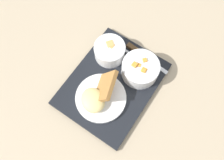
{
  "coord_description": "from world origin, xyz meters",
  "views": [
    {
      "loc": [
        0.23,
        0.2,
        0.82
      ],
      "look_at": [
        0.0,
        0.0,
        0.05
      ],
      "focal_mm": 38.0,
      "sensor_mm": 36.0,
      "label": 1
    }
  ],
  "objects": [
    {
      "name": "plate_main",
      "position": [
        0.07,
        0.0,
        0.04
      ],
      "size": [
        0.18,
        0.18,
        0.1
      ],
      "color": "white",
      "rests_on": "serving_tray"
    },
    {
      "name": "ground_plane",
      "position": [
        0.0,
        0.0,
        0.0
      ],
      "size": [
        4.0,
        4.0,
        0.0
      ],
      "primitive_type": "plane",
      "color": "tan"
    },
    {
      "name": "bowl_salad",
      "position": [
        -0.1,
        0.05,
        0.05
      ],
      "size": [
        0.13,
        0.13,
        0.07
      ],
      "color": "white",
      "rests_on": "serving_tray"
    },
    {
      "name": "spoon",
      "position": [
        -0.13,
        0.01,
        0.02
      ],
      "size": [
        0.04,
        0.14,
        0.01
      ],
      "rotation": [
        0.0,
        0.0,
        1.61
      ],
      "color": "silver",
      "rests_on": "serving_tray"
    },
    {
      "name": "serving_tray",
      "position": [
        0.0,
        0.0,
        0.01
      ],
      "size": [
        0.41,
        0.33,
        0.02
      ],
      "color": "black",
      "rests_on": "ground_plane"
    },
    {
      "name": "knife",
      "position": [
        -0.16,
        -0.0,
        0.03
      ],
      "size": [
        0.02,
        0.18,
        0.02
      ],
      "rotation": [
        0.0,
        0.0,
        1.6
      ],
      "color": "silver",
      "rests_on": "serving_tray"
    },
    {
      "name": "bowl_soup",
      "position": [
        -0.08,
        -0.08,
        0.05
      ],
      "size": [
        0.11,
        0.11,
        0.06
      ],
      "color": "white",
      "rests_on": "serving_tray"
    }
  ]
}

